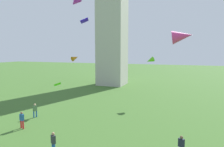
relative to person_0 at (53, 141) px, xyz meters
The scene contains 10 objects.
person_0 is the anchor object (origin of this frame).
person_1 9.74m from the person_0, 139.11° to the left, with size 0.35×0.52×1.70m.
person_2 9.81m from the person_0, 17.05° to the left, with size 0.49×0.44×1.65m.
person_3 6.90m from the person_0, 153.35° to the left, with size 0.53×0.38×1.77m.
kite_flying_0 16.73m from the person_0, 50.90° to the left, with size 2.33×1.57×1.77m.
kite_flying_1 15.62m from the person_0, 104.73° to the left, with size 1.53×1.83×0.60m.
kite_flying_2 21.33m from the person_0, 115.62° to the left, with size 1.48×1.68×1.22m.
kite_flying_3 20.31m from the person_0, 77.29° to the left, with size 1.57×1.42×1.16m.
kite_flying_4 13.51m from the person_0, 99.35° to the left, with size 1.47×1.62×0.60m.
kite_flying_5 11.53m from the person_0, 123.35° to the left, with size 0.95×0.99×0.58m.
Camera 1 is at (7.04, -4.97, 7.92)m, focal length 31.77 mm.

